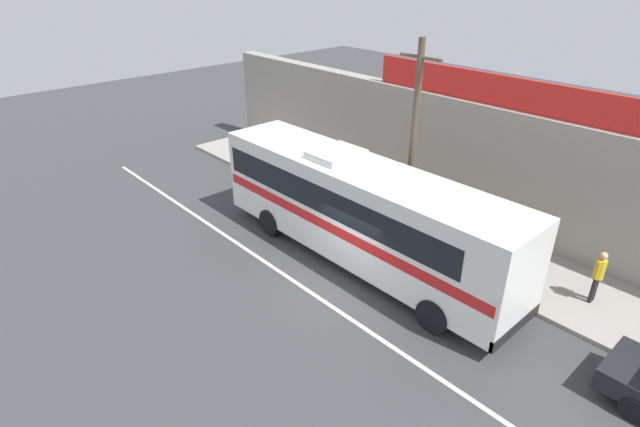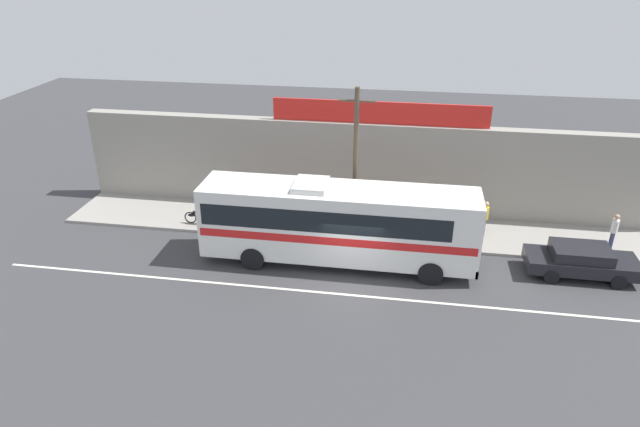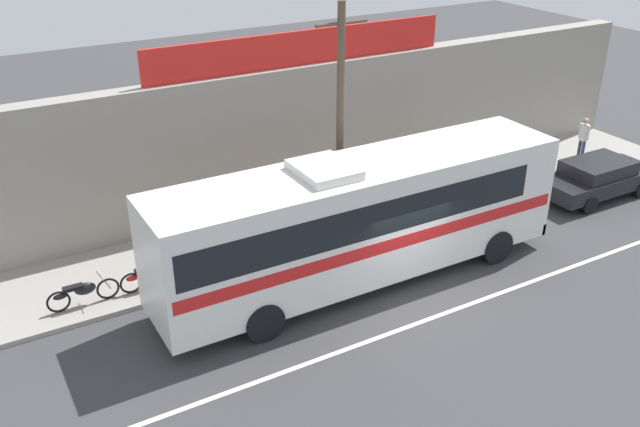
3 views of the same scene
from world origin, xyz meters
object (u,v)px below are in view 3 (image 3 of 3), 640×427
intercity_bus (359,216)px  pedestrian_near_shop (584,136)px  parked_car (598,177)px  motorcycle_blue (152,274)px  pedestrian_by_curb (463,159)px  utility_pole (340,127)px  motorcycle_purple (82,292)px

intercity_bus → pedestrian_near_shop: intercity_bus is taller
parked_car → motorcycle_blue: bearing=173.4°
pedestrian_by_curb → pedestrian_near_shop: bearing=-4.9°
utility_pole → motorcycle_blue: utility_pole is taller
utility_pole → motorcycle_blue: bearing=176.3°
utility_pole → pedestrian_near_shop: utility_pole is taller
parked_car → pedestrian_by_curb: pedestrian_by_curb is taller
utility_pole → pedestrian_near_shop: size_ratio=4.16×
parked_car → pedestrian_near_shop: bearing=51.5°
utility_pole → pedestrian_near_shop: bearing=4.8°
parked_car → intercity_bus: bearing=-177.0°
intercity_bus → pedestrian_by_curb: (6.71, 3.45, -0.90)m
utility_pole → pedestrian_near_shop: 12.16m
parked_car → pedestrian_by_curb: size_ratio=2.61×
motorcycle_purple → pedestrian_near_shop: 19.47m
utility_pole → motorcycle_purple: utility_pole is taller
motorcycle_blue → pedestrian_by_curb: size_ratio=1.07×
intercity_bus → parked_car: size_ratio=2.61×
pedestrian_by_curb → parked_car: bearing=-37.9°
motorcycle_purple → pedestrian_near_shop: (19.46, 0.58, 0.60)m
parked_car → motorcycle_purple: parked_car is taller
pedestrian_near_shop → pedestrian_by_curb: bearing=175.1°
motorcycle_purple → motorcycle_blue: same height
parked_car → utility_pole: (-9.87, 1.43, 3.18)m
motorcycle_purple → pedestrian_near_shop: size_ratio=1.09×
parked_car → motorcycle_blue: (-15.64, 1.81, -0.17)m
motorcycle_blue → pedestrian_near_shop: pedestrian_near_shop is taller
motorcycle_purple → utility_pole: bearing=-3.1°
intercity_bus → utility_pole: utility_pole is taller
motorcycle_purple → motorcycle_blue: size_ratio=1.01×
motorcycle_purple → motorcycle_blue: 1.88m
intercity_bus → motorcycle_blue: 5.90m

